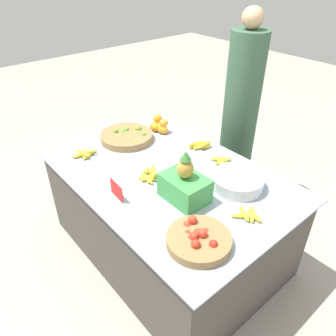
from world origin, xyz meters
The scene contains 15 objects.
ground_plane centered at (0.00, 0.00, 0.00)m, with size 12.00×12.00×0.00m, color #A39E93.
market_table centered at (0.00, 0.00, 0.36)m, with size 1.72×1.16×0.72m.
lime_bowl centered at (-0.59, 0.06, 0.75)m, with size 0.42×0.42×0.09m.
tomato_basket centered at (0.60, -0.30, 0.75)m, with size 0.35×0.35×0.09m.
orange_pile centered at (-0.54, 0.37, 0.77)m, with size 0.19×0.13×0.13m.
metal_bowl centered at (0.40, 0.25, 0.76)m, with size 0.34×0.34×0.09m.
price_sign centered at (-0.01, -0.41, 0.78)m, with size 0.14×0.02×0.11m.
produce_crate centered at (0.27, -0.09, 0.82)m, with size 0.29×0.21×0.34m.
banana_bunch_back_center centered at (-0.04, -0.12, 0.75)m, with size 0.17×0.17×0.06m.
banana_bunch_middle_right centered at (-0.58, -0.32, 0.74)m, with size 0.17×0.19×0.05m.
banana_bunch_front_right centered at (0.64, 0.07, 0.74)m, with size 0.18×0.18×0.03m.
banana_bunch_middle_left centered at (0.05, 0.08, 0.74)m, with size 0.18×0.15×0.03m.
banana_bunch_front_center centered at (0.14, 0.39, 0.74)m, with size 0.16×0.15×0.03m.
banana_bunch_front_left centered at (-0.12, 0.43, 0.74)m, with size 0.14×0.17×0.06m.
vendor_person centered at (-0.18, 0.98, 0.79)m, with size 0.30×0.30×1.68m.
Camera 1 is at (1.42, -1.21, 2.01)m, focal length 35.00 mm.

